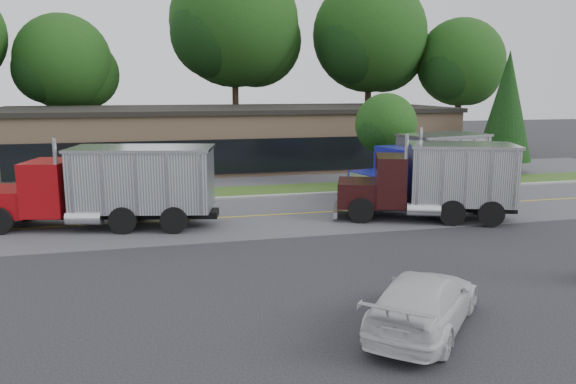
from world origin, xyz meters
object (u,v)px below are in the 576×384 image
at_px(dump_truck_blue, 427,165).
at_px(dump_truck_maroon, 436,179).
at_px(dump_truck_red, 111,185).
at_px(rally_car, 423,301).

distance_m(dump_truck_blue, dump_truck_maroon, 4.47).
xyz_separation_m(dump_truck_red, dump_truck_blue, (15.54, 2.22, -0.01)).
xyz_separation_m(dump_truck_red, rally_car, (7.98, -12.27, -1.11)).
bearing_deg(dump_truck_maroon, rally_car, 81.17).
height_order(dump_truck_red, dump_truck_maroon, same).
xyz_separation_m(dump_truck_blue, dump_truck_maroon, (-1.73, -4.12, 0.00)).
bearing_deg(rally_car, dump_truck_red, -15.30).
height_order(dump_truck_blue, dump_truck_maroon, same).
bearing_deg(dump_truck_maroon, dump_truck_red, 12.66).
height_order(dump_truck_blue, rally_car, dump_truck_blue).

